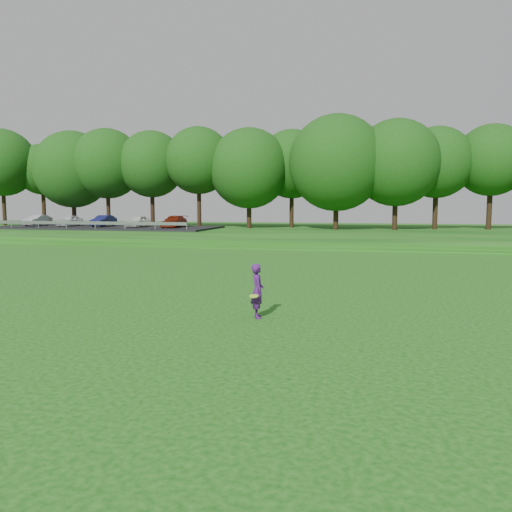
# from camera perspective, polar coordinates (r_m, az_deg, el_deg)

# --- Properties ---
(ground) EXTENTS (140.00, 140.00, 0.00)m
(ground) POSITION_cam_1_polar(r_m,az_deg,el_deg) (15.34, -1.79, -5.93)
(ground) COLOR #0F480D
(ground) RESTS_ON ground
(berm) EXTENTS (130.00, 30.00, 0.60)m
(berm) POSITION_cam_1_polar(r_m,az_deg,el_deg) (48.72, 8.80, 2.53)
(berm) COLOR #0F480D
(berm) RESTS_ON ground
(walking_path) EXTENTS (130.00, 1.60, 0.04)m
(walking_path) POSITION_cam_1_polar(r_m,az_deg,el_deg) (34.84, 6.90, 0.75)
(walking_path) COLOR gray
(walking_path) RESTS_ON ground
(treeline) EXTENTS (104.00, 7.00, 15.00)m
(treeline) POSITION_cam_1_polar(r_m,az_deg,el_deg) (52.85, 9.30, 11.25)
(treeline) COLOR #1D4510
(treeline) RESTS_ON berm
(parking_lot) EXTENTS (24.00, 9.00, 1.38)m
(parking_lot) POSITION_cam_1_polar(r_m,az_deg,el_deg) (54.81, -16.87, 3.47)
(parking_lot) COLOR black
(parking_lot) RESTS_ON berm
(woman) EXTENTS (0.55, 0.82, 1.52)m
(woman) POSITION_cam_1_polar(r_m,az_deg,el_deg) (13.89, 0.16, -4.00)
(woman) COLOR #4B1769
(woman) RESTS_ON ground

